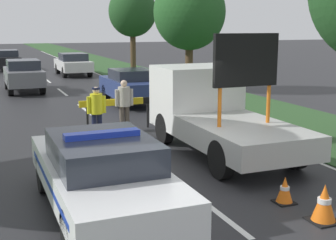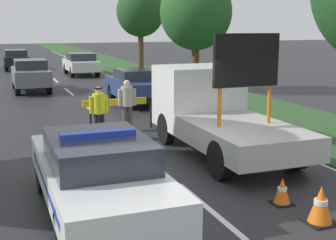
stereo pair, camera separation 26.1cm
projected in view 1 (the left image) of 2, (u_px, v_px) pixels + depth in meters
name	position (u px, v px, depth m)	size (l,w,h in m)	color
ground_plane	(183.00, 185.00, 9.72)	(160.00, 160.00, 0.00)	#28282B
lane_markings	(48.00, 81.00, 27.95)	(7.55, 67.72, 0.01)	silver
grass_verge_right	(144.00, 77.00, 30.12)	(4.49, 120.00, 0.03)	#2D5128
police_car	(101.00, 173.00, 8.11)	(1.84, 4.91, 1.52)	white
work_truck	(213.00, 111.00, 12.35)	(2.17, 5.27, 3.09)	white
road_barrier	(118.00, 105.00, 14.74)	(2.47, 0.08, 1.00)	black
police_officer	(97.00, 109.00, 13.42)	(0.56, 0.35, 1.55)	#191E38
pedestrian_civilian	(124.00, 102.00, 14.45)	(0.58, 0.37, 1.62)	brown
traffic_cone_near_police	(285.00, 190.00, 8.72)	(0.36, 0.36, 0.51)	black
traffic_cone_centre_front	(324.00, 203.00, 7.87)	(0.48, 0.48, 0.66)	black
queued_car_hatch_blue	(131.00, 86.00, 19.72)	(1.77, 4.00, 1.46)	navy
queued_car_suv_grey	(24.00, 75.00, 23.26)	(1.70, 4.06, 1.60)	slate
queued_car_van_white	(73.00, 64.00, 30.92)	(1.85, 4.29, 1.46)	silver
queued_car_sedan_black	(7.00, 59.00, 34.72)	(1.75, 4.59, 1.48)	black
roadside_tree_near_left	(189.00, 12.00, 23.01)	(3.56, 3.56, 5.78)	#4C3823
roadside_tree_near_right	(132.00, 12.00, 31.66)	(3.24, 3.24, 5.88)	#4C3823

